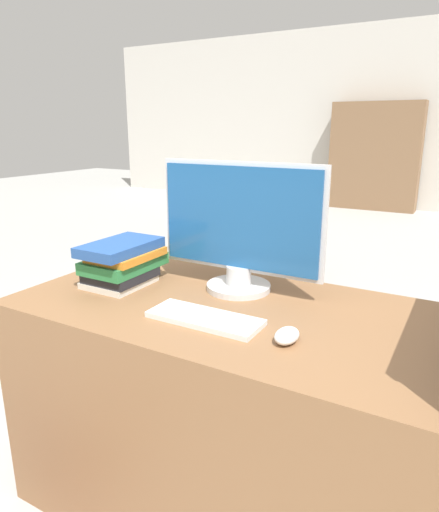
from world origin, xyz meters
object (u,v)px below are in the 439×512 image
at_px(monitor, 240,228).
at_px(keyboard, 205,318).
at_px(far_chair, 283,228).
at_px(mouse, 287,336).
at_px(book_stack, 122,262).

xyz_separation_m(monitor, keyboard, (0.04, -0.28, -0.20)).
height_order(monitor, keyboard, monitor).
bearing_deg(monitor, far_chair, 107.63).
bearing_deg(far_chair, keyboard, -22.42).
height_order(mouse, far_chair, far_chair).
distance_m(keyboard, far_chair, 2.43).
bearing_deg(keyboard, far_chair, 106.42).
distance_m(keyboard, mouse, 0.25).
xyz_separation_m(book_stack, far_chair, (-0.27, 2.19, -0.33)).
bearing_deg(far_chair, mouse, -16.98).
height_order(keyboard, far_chair, far_chair).
relative_size(keyboard, far_chair, 0.37).
height_order(mouse, book_stack, book_stack).
bearing_deg(monitor, keyboard, -82.78).
bearing_deg(monitor, mouse, -45.15).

